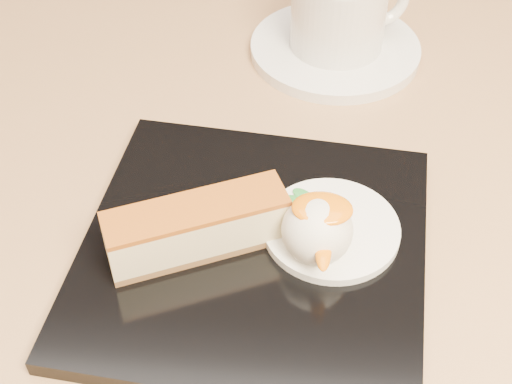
# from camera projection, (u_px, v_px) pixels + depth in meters

# --- Properties ---
(table) EXTENTS (0.80, 0.80, 0.72)m
(table) POSITION_uv_depth(u_px,v_px,m) (230.00, 315.00, 0.62)
(table) COLOR black
(table) RESTS_ON ground
(dessert_plate) EXTENTS (0.24, 0.24, 0.01)m
(dessert_plate) POSITION_uv_depth(u_px,v_px,m) (253.00, 250.00, 0.47)
(dessert_plate) COLOR black
(dessert_plate) RESTS_ON table
(cheesecake) EXTENTS (0.12, 0.08, 0.04)m
(cheesecake) POSITION_uv_depth(u_px,v_px,m) (197.00, 227.00, 0.45)
(cheesecake) COLOR brown
(cheesecake) RESTS_ON dessert_plate
(cream_smear) EXTENTS (0.09, 0.09, 0.01)m
(cream_smear) POSITION_uv_depth(u_px,v_px,m) (331.00, 229.00, 0.47)
(cream_smear) COLOR white
(cream_smear) RESTS_ON dessert_plate
(ice_cream_scoop) EXTENTS (0.04, 0.04, 0.04)m
(ice_cream_scoop) POSITION_uv_depth(u_px,v_px,m) (317.00, 230.00, 0.44)
(ice_cream_scoop) COLOR white
(ice_cream_scoop) RESTS_ON cream_smear
(mango_sauce) EXTENTS (0.04, 0.03, 0.01)m
(mango_sauce) POSITION_uv_depth(u_px,v_px,m) (322.00, 209.00, 0.43)
(mango_sauce) COLOR orange
(mango_sauce) RESTS_ON ice_cream_scoop
(mint_sprig) EXTENTS (0.03, 0.02, 0.00)m
(mint_sprig) POSITION_uv_depth(u_px,v_px,m) (289.00, 195.00, 0.48)
(mint_sprig) COLOR green
(mint_sprig) RESTS_ON cream_smear
(saucer) EXTENTS (0.15, 0.15, 0.01)m
(saucer) POSITION_uv_depth(u_px,v_px,m) (335.00, 49.00, 0.63)
(saucer) COLOR white
(saucer) RESTS_ON table
(coffee_cup) EXTENTS (0.10, 0.08, 0.07)m
(coffee_cup) POSITION_uv_depth(u_px,v_px,m) (341.00, 9.00, 0.60)
(coffee_cup) COLOR white
(coffee_cup) RESTS_ON saucer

